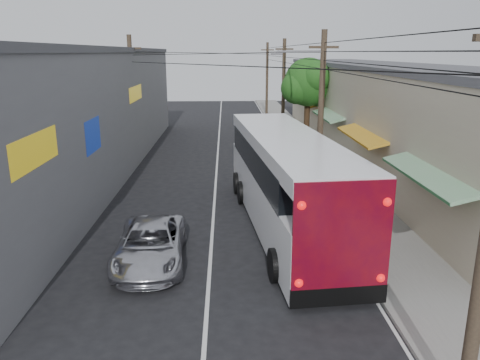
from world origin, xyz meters
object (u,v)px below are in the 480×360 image
at_px(parked_car_mid, 287,151).
at_px(pedestrian_near, 332,190).
at_px(jeepney, 151,244).
at_px(parked_suv, 281,162).
at_px(coach_bus, 286,180).
at_px(parked_car_far, 269,123).
at_px(pedestrian_far, 328,184).

relative_size(parked_car_mid, pedestrian_near, 2.86).
relative_size(jeepney, parked_car_mid, 1.10).
relative_size(jeepney, parked_suv, 0.92).
xyz_separation_m(parked_suv, parked_car_mid, (0.73, 2.98, -0.01)).
bearing_deg(parked_suv, parked_car_mid, 70.43).
height_order(coach_bus, parked_car_far, coach_bus).
bearing_deg(parked_car_far, pedestrian_near, -90.08).
height_order(coach_bus, parked_car_mid, coach_bus).
bearing_deg(pedestrian_near, jeepney, 29.22).
height_order(jeepney, parked_car_far, parked_car_far).
relative_size(parked_car_far, pedestrian_far, 2.44).
distance_m(parked_suv, parked_car_mid, 3.06).
xyz_separation_m(coach_bus, pedestrian_far, (2.41, 2.88, -1.02)).
distance_m(coach_bus, pedestrian_near, 3.40).
bearing_deg(parked_car_mid, pedestrian_near, -91.01).
distance_m(jeepney, pedestrian_near, 9.23).
bearing_deg(parked_car_far, coach_bus, -95.92).
relative_size(jeepney, pedestrian_far, 2.86).
bearing_deg(parked_car_far, parked_car_mid, -92.43).
distance_m(coach_bus, parked_car_far, 24.50).
bearing_deg(pedestrian_near, coach_bus, 34.23).
height_order(pedestrian_near, pedestrian_far, pedestrian_far).
bearing_deg(parked_car_far, parked_suv, -95.01).
xyz_separation_m(parked_suv, parked_car_far, (0.80, 15.96, -0.08)).
xyz_separation_m(parked_car_far, pedestrian_near, (0.80, -22.27, 0.21)).
distance_m(parked_car_mid, pedestrian_near, 9.32).
relative_size(parked_suv, parked_car_mid, 1.19).
bearing_deg(parked_suv, pedestrian_far, -79.69).
distance_m(coach_bus, parked_suv, 8.57).
bearing_deg(parked_suv, pedestrian_near, -81.48).
xyz_separation_m(coach_bus, pedestrian_near, (2.41, 2.14, -1.09)).
height_order(coach_bus, jeepney, coach_bus).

